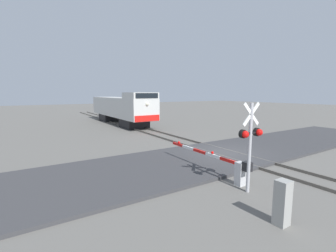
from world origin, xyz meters
TOP-DOWN VIEW (x-y plane):
  - ground_plane at (0.00, 0.00)m, footprint 160.00×160.00m
  - rail_track_left at (-0.72, 0.00)m, footprint 0.08×80.00m
  - rail_track_right at (0.72, 0.00)m, footprint 0.08×80.00m
  - road_surface at (0.00, 0.00)m, footprint 36.00×6.24m
  - locomotive at (0.00, 18.34)m, footprint 3.04×15.26m
  - crossing_signal at (-3.59, -4.70)m, footprint 1.18×0.33m
  - crossing_gate at (-3.31, -3.26)m, footprint 0.36×5.80m
  - utility_cabinet at (-4.70, -6.83)m, footprint 0.41×0.39m

SIDE VIEW (x-z plane):
  - ground_plane at x=0.00m, z-range 0.00..0.00m
  - road_surface at x=0.00m, z-range 0.00..0.15m
  - rail_track_left at x=-0.72m, z-range 0.00..0.15m
  - rail_track_right at x=0.72m, z-range 0.00..0.15m
  - utility_cabinet at x=-4.70m, z-range 0.00..1.43m
  - crossing_gate at x=-3.31m, z-range 0.14..1.31m
  - locomotive at x=0.00m, z-range 0.05..4.15m
  - crossing_signal at x=-3.59m, z-range 0.41..4.10m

